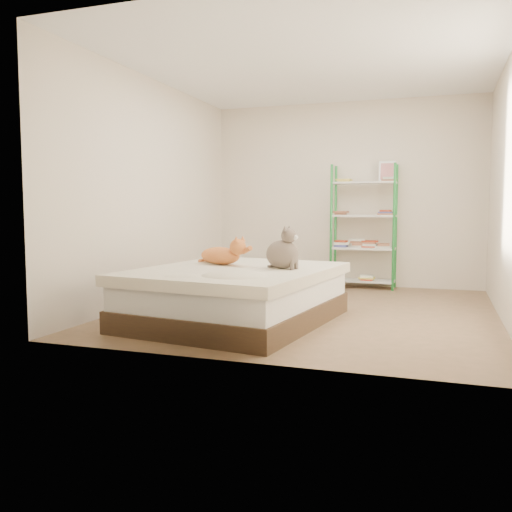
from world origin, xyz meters
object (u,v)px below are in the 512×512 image
at_px(orange_cat, 220,253).
at_px(white_bin, 244,271).
at_px(grey_cat, 282,248).
at_px(cardboard_box, 317,279).
at_px(bed, 236,295).
at_px(shelf_unit, 364,228).

distance_m(orange_cat, white_bin, 2.53).
distance_m(grey_cat, cardboard_box, 2.03).
relative_size(bed, cardboard_box, 3.70).
xyz_separation_m(cardboard_box, white_bin, (-1.23, 0.62, -0.00)).
relative_size(bed, grey_cat, 5.70).
distance_m(bed, white_bin, 2.81).
distance_m(bed, orange_cat, 0.53).
bearing_deg(orange_cat, bed, -22.72).
xyz_separation_m(shelf_unit, white_bin, (-1.75, -0.03, -0.66)).
height_order(shelf_unit, white_bin, shelf_unit).
bearing_deg(shelf_unit, white_bin, -178.98).
bearing_deg(orange_cat, grey_cat, 6.93).
xyz_separation_m(orange_cat, cardboard_box, (0.61, 1.79, -0.46)).
height_order(orange_cat, grey_cat, grey_cat).
bearing_deg(grey_cat, shelf_unit, 2.97).
bearing_deg(white_bin, shelf_unit, 1.02).
xyz_separation_m(orange_cat, grey_cat, (0.71, -0.17, 0.08)).
bearing_deg(bed, grey_cat, 18.53).
xyz_separation_m(grey_cat, shelf_unit, (0.42, 2.61, 0.11)).
height_order(grey_cat, white_bin, grey_cat).
relative_size(grey_cat, white_bin, 1.13).
distance_m(bed, shelf_unit, 2.88).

